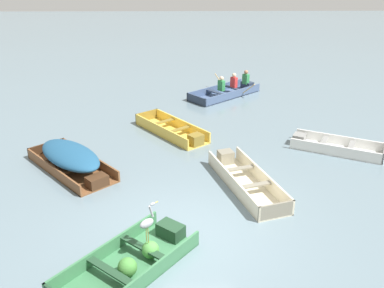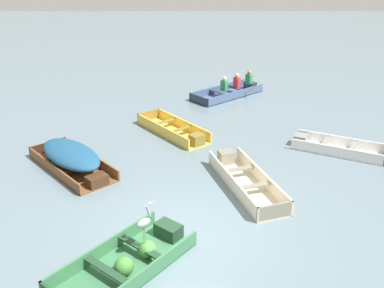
% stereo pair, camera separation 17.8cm
% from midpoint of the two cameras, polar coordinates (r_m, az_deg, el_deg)
% --- Properties ---
extents(ground_plane, '(80.00, 80.00, 0.00)m').
position_cam_midpoint_polar(ground_plane, '(9.53, -0.60, -12.10)').
color(ground_plane, slate).
extents(dinghy_green_foreground, '(2.81, 3.06, 0.41)m').
position_cam_midpoint_polar(dinghy_green_foreground, '(8.75, -7.60, -15.06)').
color(dinghy_green_foreground, '#387047').
rests_on(dinghy_green_foreground, ground).
extents(skiff_cream_near_moored, '(1.87, 3.33, 0.41)m').
position_cam_midpoint_polar(skiff_cream_near_moored, '(11.45, 7.32, -4.75)').
color(skiff_cream_near_moored, beige).
rests_on(skiff_cream_near_moored, ground).
extents(skiff_white_mid_moored, '(2.86, 2.05, 0.35)m').
position_cam_midpoint_polar(skiff_white_mid_moored, '(14.01, 18.71, -0.44)').
color(skiff_white_mid_moored, white).
rests_on(skiff_white_mid_moored, ground).
extents(skiff_yellow_far_moored, '(2.61, 2.95, 0.38)m').
position_cam_midpoint_polar(skiff_yellow_far_moored, '(14.51, -2.02, 1.78)').
color(skiff_yellow_far_moored, '#E5BC47').
rests_on(skiff_yellow_far_moored, ground).
extents(skiff_wooden_brown_outer_moored, '(2.97, 3.11, 0.68)m').
position_cam_midpoint_polar(skiff_wooden_brown_outer_moored, '(12.50, -15.45, -1.67)').
color(skiff_wooden_brown_outer_moored, brown).
rests_on(skiff_wooden_brown_outer_moored, ground).
extents(rowboat_slate_blue_with_crew, '(3.25, 3.03, 0.91)m').
position_cam_midpoint_polar(rowboat_slate_blue_with_crew, '(18.74, 5.40, 7.11)').
color(rowboat_slate_blue_with_crew, '#475B7F').
rests_on(rowboat_slate_blue_with_crew, ground).
extents(heron_on_dinghy, '(0.39, 0.36, 0.84)m').
position_cam_midpoint_polar(heron_on_dinghy, '(8.45, -5.85, -10.25)').
color(heron_on_dinghy, olive).
rests_on(heron_on_dinghy, dinghy_green_foreground).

